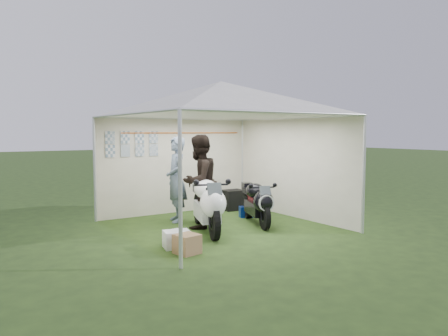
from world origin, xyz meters
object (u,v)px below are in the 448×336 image
(equipment_box, at_px, (233,200))
(motorcycle_white, at_px, (207,203))
(person_dark_jacket, at_px, (199,181))
(crate_0, at_px, (177,239))
(crate_1, at_px, (187,244))
(person_blue_jacket, at_px, (176,179))
(crate_2, at_px, (174,237))
(motorcycle_black, at_px, (257,201))
(canopy_tent, at_px, (220,103))
(paddock_stand, at_px, (247,212))

(equipment_box, bearing_deg, motorcycle_white, -136.07)
(person_dark_jacket, height_order, crate_0, person_dark_jacket)
(crate_0, xyz_separation_m, crate_1, (-0.03, -0.41, 0.01))
(person_blue_jacket, distance_m, crate_2, 2.07)
(motorcycle_black, xyz_separation_m, crate_2, (-2.20, -0.44, -0.38))
(canopy_tent, height_order, motorcycle_white, canopy_tent)
(equipment_box, xyz_separation_m, crate_1, (-2.89, -2.85, -0.10))
(paddock_stand, bearing_deg, crate_0, -150.01)
(crate_0, height_order, crate_1, crate_1)
(crate_0, bearing_deg, paddock_stand, 29.99)
(paddock_stand, distance_m, equipment_box, 0.98)
(motorcycle_black, relative_size, paddock_stand, 5.22)
(motorcycle_white, xyz_separation_m, crate_1, (-1.05, -1.08, -0.43))
(motorcycle_white, xyz_separation_m, paddock_stand, (1.57, 0.83, -0.47))
(equipment_box, bearing_deg, crate_1, -135.35)
(motorcycle_black, bearing_deg, crate_0, -141.42)
(equipment_box, bearing_deg, crate_2, -142.03)
(crate_0, bearing_deg, motorcycle_black, 17.52)
(motorcycle_black, height_order, crate_2, motorcycle_black)
(motorcycle_black, distance_m, equipment_box, 1.82)
(motorcycle_black, height_order, person_blue_jacket, person_blue_jacket)
(canopy_tent, xyz_separation_m, crate_1, (-1.55, -1.40, -2.42))
(canopy_tent, relative_size, motorcycle_white, 2.73)
(motorcycle_white, height_order, person_dark_jacket, person_dark_jacket)
(motorcycle_black, bearing_deg, person_blue_jacket, 157.56)
(canopy_tent, distance_m, crate_1, 3.19)
(motorcycle_white, bearing_deg, crate_2, -137.20)
(motorcycle_white, xyz_separation_m, crate_2, (-0.92, -0.39, -0.48))
(crate_0, relative_size, crate_2, 1.38)
(person_dark_jacket, distance_m, crate_0, 1.79)
(crate_0, bearing_deg, crate_1, -93.56)
(canopy_tent, height_order, crate_2, canopy_tent)
(motorcycle_white, distance_m, motorcycle_black, 1.28)
(canopy_tent, xyz_separation_m, equipment_box, (1.34, 1.45, -2.32))
(crate_0, distance_m, crate_1, 0.41)
(paddock_stand, bearing_deg, person_blue_jacket, 164.12)
(paddock_stand, relative_size, person_dark_jacket, 0.17)
(equipment_box, xyz_separation_m, crate_2, (-2.76, -2.15, -0.14))
(canopy_tent, relative_size, motorcycle_black, 3.25)
(canopy_tent, height_order, equipment_box, canopy_tent)
(person_blue_jacket, distance_m, crate_1, 2.69)
(paddock_stand, bearing_deg, crate_1, -143.93)
(canopy_tent, bearing_deg, crate_1, -137.96)
(paddock_stand, bearing_deg, equipment_box, 74.38)
(motorcycle_black, relative_size, crate_0, 3.97)
(person_blue_jacket, height_order, equipment_box, person_blue_jacket)
(canopy_tent, distance_m, paddock_stand, 2.72)
(motorcycle_white, xyz_separation_m, person_dark_jacket, (0.08, 0.47, 0.37))
(person_dark_jacket, distance_m, equipment_box, 2.29)
(canopy_tent, distance_m, person_blue_jacket, 1.97)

